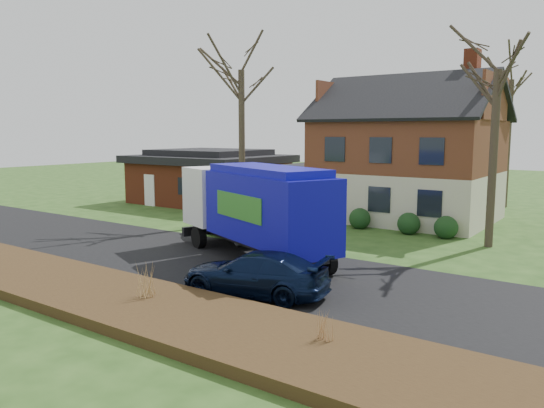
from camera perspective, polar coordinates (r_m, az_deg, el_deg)
The scene contains 13 objects.
ground at distance 20.24m, azimuth -5.92°, elevation -6.32°, with size 120.00×120.00×0.00m, color #264517.
road at distance 20.24m, azimuth -5.92°, elevation -6.29°, with size 80.00×7.00×0.02m, color black.
mulch_verge at distance 16.73m, azimuth -18.11°, elevation -9.16°, with size 80.00×3.50×0.30m, color #301E10.
main_house at distance 30.88m, azimuth 13.49°, elevation 5.91°, with size 12.95×8.95×9.26m.
ranch_house at distance 37.45m, azimuth -6.72°, elevation 2.96°, with size 9.80×8.20×3.70m.
garbage_truck at distance 20.20m, azimuth -1.85°, elevation -0.20°, with size 8.77×5.41×3.67m.
silver_sedan at distance 24.60m, azimuth -3.66°, elevation -1.75°, with size 1.80×5.17×1.70m, color #B1B5B9.
navy_wagon at distance 16.15m, azimuth -1.88°, elevation -7.49°, with size 1.86×4.57×1.33m, color black.
tree_front_west at distance 29.08m, azimuth -3.34°, elevation 16.54°, with size 3.82×3.82×11.35m.
tree_front_east at distance 24.55m, azimuth 23.31°, elevation 15.99°, with size 3.85×3.85×10.68m.
tree_back at distance 38.04m, azimuth 24.49°, elevation 13.72°, with size 3.53×3.53×11.17m.
grass_clump_mid at distance 15.44m, azimuth -13.32°, elevation -7.88°, with size 0.36×0.30×1.01m.
grass_clump_east at distance 12.15m, azimuth 5.63°, elevation -12.63°, with size 0.31×0.25×0.77m.
Camera 1 is at (12.96, -14.75, 4.91)m, focal length 35.00 mm.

